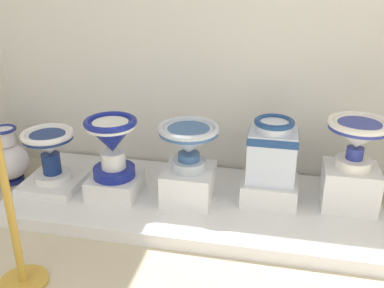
% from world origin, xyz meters
% --- Properties ---
extents(display_platform, '(2.47, 0.96, 0.09)m').
position_xyz_m(display_platform, '(1.63, 2.59, 0.04)').
color(display_platform, white).
rests_on(display_platform, ground_plane).
extents(plinth_block_central_ornate, '(0.39, 0.40, 0.06)m').
position_xyz_m(plinth_block_central_ornate, '(0.64, 2.54, 0.12)').
color(plinth_block_central_ornate, white).
rests_on(plinth_block_central_ornate, display_platform).
extents(antique_toilet_central_ornate, '(0.35, 0.35, 0.36)m').
position_xyz_m(antique_toilet_central_ornate, '(0.64, 2.54, 0.39)').
color(antique_toilet_central_ornate, white).
rests_on(antique_toilet_central_ornate, plinth_block_central_ornate).
extents(plinth_block_squat_floral, '(0.32, 0.32, 0.14)m').
position_xyz_m(plinth_block_squat_floral, '(1.11, 2.52, 0.16)').
color(plinth_block_squat_floral, white).
rests_on(plinth_block_squat_floral, display_platform).
extents(antique_toilet_squat_floral, '(0.34, 0.34, 0.40)m').
position_xyz_m(antique_toilet_squat_floral, '(1.11, 2.52, 0.48)').
color(antique_toilet_squat_floral, navy).
rests_on(antique_toilet_squat_floral, plinth_block_squat_floral).
extents(plinth_block_tall_cobalt, '(0.32, 0.35, 0.22)m').
position_xyz_m(plinth_block_tall_cobalt, '(1.61, 2.57, 0.20)').
color(plinth_block_tall_cobalt, white).
rests_on(plinth_block_tall_cobalt, display_platform).
extents(antique_toilet_tall_cobalt, '(0.39, 0.39, 0.30)m').
position_xyz_m(antique_toilet_tall_cobalt, '(1.61, 2.57, 0.51)').
color(antique_toilet_tall_cobalt, silver).
rests_on(antique_toilet_tall_cobalt, plinth_block_tall_cobalt).
extents(plinth_block_broad_patterned, '(0.36, 0.32, 0.14)m').
position_xyz_m(plinth_block_broad_patterned, '(2.13, 2.67, 0.16)').
color(plinth_block_broad_patterned, white).
rests_on(plinth_block_broad_patterned, display_platform).
extents(antique_toilet_broad_patterned, '(0.31, 0.26, 0.42)m').
position_xyz_m(antique_toilet_broad_patterned, '(2.13, 2.67, 0.45)').
color(antique_toilet_broad_patterned, silver).
rests_on(antique_toilet_broad_patterned, plinth_block_broad_patterned).
extents(plinth_block_pale_glazed, '(0.34, 0.29, 0.27)m').
position_xyz_m(plinth_block_pale_glazed, '(2.63, 2.69, 0.23)').
color(plinth_block_pale_glazed, white).
rests_on(plinth_block_pale_glazed, display_platform).
extents(antique_toilet_pale_glazed, '(0.38, 0.38, 0.32)m').
position_xyz_m(antique_toilet_pale_glazed, '(2.63, 2.69, 0.58)').
color(antique_toilet_pale_glazed, white).
rests_on(antique_toilet_pale_glazed, plinth_block_pale_glazed).
extents(decorative_vase_spare, '(0.29, 0.29, 0.44)m').
position_xyz_m(decorative_vase_spare, '(0.20, 2.69, 0.19)').
color(decorative_vase_spare, navy).
rests_on(decorative_vase_spare, ground_plane).
extents(stanchion_post_near_left, '(0.25, 0.25, 1.04)m').
position_xyz_m(stanchion_post_near_left, '(0.92, 1.68, 0.32)').
color(stanchion_post_near_left, gold).
rests_on(stanchion_post_near_left, ground_plane).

